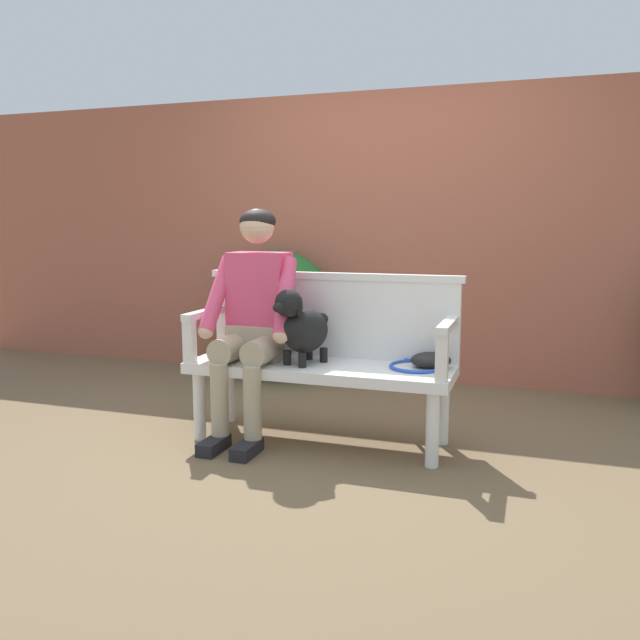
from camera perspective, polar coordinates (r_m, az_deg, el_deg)
ground_plane at (r=3.79m, az=0.00°, el=-10.62°), size 40.00×40.00×0.00m
brick_garden_fence at (r=5.28m, az=6.14°, el=7.19°), size 8.00×0.30×2.25m
hedge_bush_far_right at (r=5.21m, az=-3.94°, el=0.48°), size 1.04×0.69×1.04m
garden_bench at (r=3.68m, az=0.00°, el=-4.83°), size 1.50×0.50×0.46m
bench_backrest at (r=3.83m, az=1.05°, el=0.52°), size 1.54×0.06×0.50m
bench_armrest_left_end at (r=3.84m, az=-10.55°, el=-0.40°), size 0.06×0.50×0.28m
bench_armrest_right_end at (r=3.39m, az=11.01°, el=-1.59°), size 0.06×0.50×0.28m
person_seated at (r=3.76m, az=-5.85°, el=0.58°), size 0.56×0.65×1.33m
dog_on_bench at (r=3.61m, az=-1.67°, el=-0.57°), size 0.30×0.43×0.43m
tennis_racket at (r=3.62m, az=8.29°, el=-3.98°), size 0.40×0.57×0.03m
baseball_glove at (r=3.59m, az=9.73°, el=-3.52°), size 0.26×0.22×0.09m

